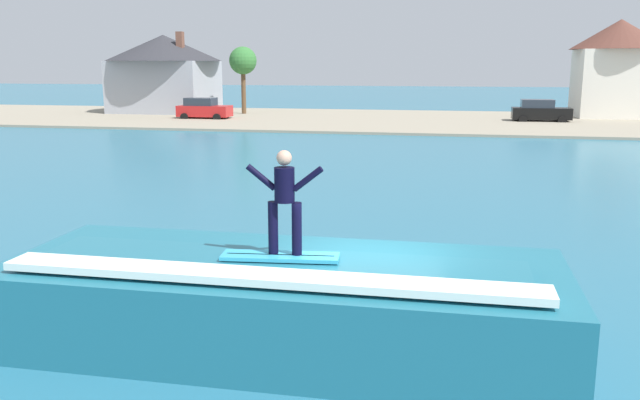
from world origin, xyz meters
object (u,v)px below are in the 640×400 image
at_px(car_far_shore, 540,111).
at_px(tree_tall_bare, 243,62).
at_px(wave_crest, 283,302).
at_px(house_gabled_white, 618,64).
at_px(house_with_chimney, 164,69).
at_px(surfer, 285,197).
at_px(car_near_shore, 204,109).
at_px(surfboard, 280,256).

height_order(car_far_shore, tree_tall_bare, tree_tall_bare).
relative_size(wave_crest, house_gabled_white, 1.11).
distance_m(car_far_shore, tree_tall_bare, 25.89).
bearing_deg(house_with_chimney, surfer, -63.69).
distance_m(car_far_shore, house_with_chimney, 33.73).
relative_size(wave_crest, car_far_shore, 2.04).
xyz_separation_m(house_with_chimney, house_gabled_white, (40.10, 2.19, 0.45)).
xyz_separation_m(surfer, house_gabled_white, (15.91, 51.11, 1.97)).
bearing_deg(surfer, tree_tall_bare, 108.66).
bearing_deg(surfer, car_near_shore, 112.87).
bearing_deg(house_gabled_white, surfer, -107.29).
xyz_separation_m(surfer, car_near_shore, (-17.95, 42.54, -1.65)).
bearing_deg(car_far_shore, car_near_shore, -174.43).
distance_m(car_near_shore, house_with_chimney, 9.48).
distance_m(surfer, car_far_shore, 46.13).
bearing_deg(surfboard, surfer, 35.68).
relative_size(car_far_shore, house_with_chimney, 0.42).
xyz_separation_m(car_near_shore, house_gabled_white, (33.86, 8.57, 3.62)).
bearing_deg(house_gabled_white, house_with_chimney, -176.88).
distance_m(car_far_shore, house_gabled_white, 9.68).
bearing_deg(house_gabled_white, wave_crest, -107.49).
bearing_deg(surfboard, tree_tall_bare, 108.57).
distance_m(house_with_chimney, house_gabled_white, 40.16).
xyz_separation_m(wave_crest, house_gabled_white, (16.02, 50.85, 3.81)).
relative_size(surfer, house_with_chimney, 0.16).
bearing_deg(car_near_shore, car_far_shore, 5.57).
bearing_deg(surfboard, wave_crest, 96.95).
distance_m(surfer, house_gabled_white, 53.57).
bearing_deg(car_near_shore, surfer, -67.13).
height_order(wave_crest, house_gabled_white, house_gabled_white).
bearing_deg(car_far_shore, wave_crest, -101.68).
height_order(surfer, house_with_chimney, house_with_chimney).
xyz_separation_m(surfboard, tree_tall_bare, (-16.19, 48.18, 3.15)).
bearing_deg(house_with_chimney, surfboard, -63.78).
distance_m(surfboard, tree_tall_bare, 50.92).
bearing_deg(wave_crest, surfer, -67.46).
xyz_separation_m(house_gabled_white, tree_tall_bare, (-32.17, -2.98, 0.21)).
bearing_deg(car_far_shore, house_with_chimney, 173.60).
bearing_deg(house_with_chimney, wave_crest, -63.67).
relative_size(surfer, house_gabled_white, 0.20).
height_order(surfer, car_near_shore, surfer).
relative_size(wave_crest, house_with_chimney, 0.86).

